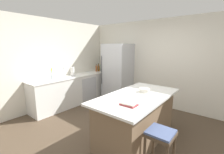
{
  "coord_description": "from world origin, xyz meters",
  "views": [
    {
      "loc": [
        1.81,
        -2.23,
        1.81
      ],
      "look_at": [
        -0.72,
        0.9,
        1.0
      ],
      "focal_mm": 24.36,
      "sensor_mm": 36.0,
      "label": 1
    }
  ],
  "objects_px": {
    "flower_vase": "(52,76)",
    "paper_towel_roll": "(73,72)",
    "mixing_bowl": "(144,90)",
    "gin_bottle": "(101,67)",
    "kitchen_island": "(137,117)",
    "refrigerator": "(118,73)",
    "vinegar_bottle": "(96,69)",
    "whiskey_bottle": "(99,68)",
    "wine_bottle": "(104,67)",
    "bar_stool": "(160,140)",
    "sink_faucet": "(64,72)",
    "cookbook_stack": "(129,104)"
  },
  "relations": [
    {
      "from": "vinegar_bottle",
      "to": "sink_faucet",
      "type": "bearing_deg",
      "value": -91.26
    },
    {
      "from": "sink_faucet",
      "to": "gin_bottle",
      "type": "bearing_deg",
      "value": 86.0
    },
    {
      "from": "gin_bottle",
      "to": "flower_vase",
      "type": "bearing_deg",
      "value": -92.69
    },
    {
      "from": "sink_faucet",
      "to": "mixing_bowl",
      "type": "height_order",
      "value": "sink_faucet"
    },
    {
      "from": "flower_vase",
      "to": "gin_bottle",
      "type": "distance_m",
      "value": 1.94
    },
    {
      "from": "whiskey_bottle",
      "to": "kitchen_island",
      "type": "bearing_deg",
      "value": -32.1
    },
    {
      "from": "cookbook_stack",
      "to": "mixing_bowl",
      "type": "distance_m",
      "value": 0.81
    },
    {
      "from": "sink_faucet",
      "to": "whiskey_bottle",
      "type": "distance_m",
      "value": 1.45
    },
    {
      "from": "flower_vase",
      "to": "gin_bottle",
      "type": "relative_size",
      "value": 0.94
    },
    {
      "from": "wine_bottle",
      "to": "gin_bottle",
      "type": "xyz_separation_m",
      "value": [
        -0.02,
        -0.11,
        -0.0
      ]
    },
    {
      "from": "wine_bottle",
      "to": "bar_stool",
      "type": "bearing_deg",
      "value": -36.82
    },
    {
      "from": "refrigerator",
      "to": "cookbook_stack",
      "type": "bearing_deg",
      "value": -49.56
    },
    {
      "from": "whiskey_bottle",
      "to": "cookbook_stack",
      "type": "bearing_deg",
      "value": -38.2
    },
    {
      "from": "cookbook_stack",
      "to": "bar_stool",
      "type": "bearing_deg",
      "value": -5.07
    },
    {
      "from": "kitchen_island",
      "to": "sink_faucet",
      "type": "height_order",
      "value": "sink_faucet"
    },
    {
      "from": "refrigerator",
      "to": "mixing_bowl",
      "type": "distance_m",
      "value": 2.16
    },
    {
      "from": "kitchen_island",
      "to": "bar_stool",
      "type": "xyz_separation_m",
      "value": [
        0.69,
        -0.57,
        0.1
      ]
    },
    {
      "from": "refrigerator",
      "to": "cookbook_stack",
      "type": "xyz_separation_m",
      "value": [
        1.83,
        -2.14,
        -0.02
      ]
    },
    {
      "from": "flower_vase",
      "to": "vinegar_bottle",
      "type": "distance_m",
      "value": 1.75
    },
    {
      "from": "flower_vase",
      "to": "whiskey_bottle",
      "type": "relative_size",
      "value": 1.09
    },
    {
      "from": "vinegar_bottle",
      "to": "mixing_bowl",
      "type": "xyz_separation_m",
      "value": [
        2.58,
        -1.23,
        -0.07
      ]
    },
    {
      "from": "kitchen_island",
      "to": "sink_faucet",
      "type": "bearing_deg",
      "value": 176.55
    },
    {
      "from": "flower_vase",
      "to": "paper_towel_roll",
      "type": "relative_size",
      "value": 1.01
    },
    {
      "from": "bar_stool",
      "to": "gin_bottle",
      "type": "xyz_separation_m",
      "value": [
        -3.19,
        2.27,
        0.48
      ]
    },
    {
      "from": "sink_faucet",
      "to": "gin_bottle",
      "type": "height_order",
      "value": "gin_bottle"
    },
    {
      "from": "flower_vase",
      "to": "paper_towel_roll",
      "type": "xyz_separation_m",
      "value": [
        0.06,
        0.66,
        0.04
      ]
    },
    {
      "from": "whiskey_bottle",
      "to": "mixing_bowl",
      "type": "bearing_deg",
      "value": -27.47
    },
    {
      "from": "wine_bottle",
      "to": "gin_bottle",
      "type": "bearing_deg",
      "value": -98.56
    },
    {
      "from": "bar_stool",
      "to": "whiskey_bottle",
      "type": "distance_m",
      "value": 3.93
    },
    {
      "from": "kitchen_island",
      "to": "cookbook_stack",
      "type": "xyz_separation_m",
      "value": [
        0.14,
        -0.52,
        0.47
      ]
    },
    {
      "from": "flower_vase",
      "to": "whiskey_bottle",
      "type": "distance_m",
      "value": 1.84
    },
    {
      "from": "kitchen_island",
      "to": "cookbook_stack",
      "type": "bearing_deg",
      "value": -74.5
    },
    {
      "from": "wine_bottle",
      "to": "whiskey_bottle",
      "type": "distance_m",
      "value": 0.22
    },
    {
      "from": "kitchen_island",
      "to": "bar_stool",
      "type": "relative_size",
      "value": 2.74
    },
    {
      "from": "refrigerator",
      "to": "cookbook_stack",
      "type": "height_order",
      "value": "refrigerator"
    },
    {
      "from": "refrigerator",
      "to": "gin_bottle",
      "type": "height_order",
      "value": "refrigerator"
    },
    {
      "from": "flower_vase",
      "to": "whiskey_bottle",
      "type": "xyz_separation_m",
      "value": [
        0.04,
        1.84,
        0.03
      ]
    },
    {
      "from": "whiskey_bottle",
      "to": "vinegar_bottle",
      "type": "xyz_separation_m",
      "value": [
        -0.02,
        -0.09,
        -0.01
      ]
    },
    {
      "from": "mixing_bowl",
      "to": "paper_towel_roll",
      "type": "bearing_deg",
      "value": 176.65
    },
    {
      "from": "vinegar_bottle",
      "to": "mixing_bowl",
      "type": "height_order",
      "value": "vinegar_bottle"
    },
    {
      "from": "kitchen_island",
      "to": "refrigerator",
      "type": "xyz_separation_m",
      "value": [
        -1.68,
        1.62,
        0.49
      ]
    },
    {
      "from": "refrigerator",
      "to": "wine_bottle",
      "type": "height_order",
      "value": "refrigerator"
    },
    {
      "from": "kitchen_island",
      "to": "gin_bottle",
      "type": "bearing_deg",
      "value": 145.76
    },
    {
      "from": "paper_towel_roll",
      "to": "whiskey_bottle",
      "type": "xyz_separation_m",
      "value": [
        -0.02,
        1.18,
        -0.02
      ]
    },
    {
      "from": "vinegar_bottle",
      "to": "whiskey_bottle",
      "type": "bearing_deg",
      "value": 75.92
    },
    {
      "from": "kitchen_island",
      "to": "mixing_bowl",
      "type": "height_order",
      "value": "mixing_bowl"
    },
    {
      "from": "kitchen_island",
      "to": "refrigerator",
      "type": "distance_m",
      "value": 2.39
    },
    {
      "from": "sink_faucet",
      "to": "flower_vase",
      "type": "height_order",
      "value": "flower_vase"
    },
    {
      "from": "flower_vase",
      "to": "kitchen_island",
      "type": "bearing_deg",
      "value": 5.28
    },
    {
      "from": "kitchen_island",
      "to": "wine_bottle",
      "type": "distance_m",
      "value": 3.12
    }
  ]
}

